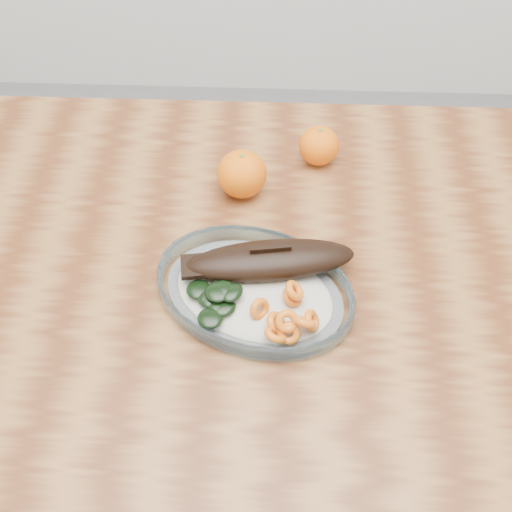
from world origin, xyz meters
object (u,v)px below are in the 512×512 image
at_px(plated_meal, 255,287).
at_px(orange_right, 319,146).
at_px(dining_table, 219,298).
at_px(orange_left, 242,174).

height_order(plated_meal, orange_right, plated_meal).
distance_m(dining_table, plated_meal, 0.15).
bearing_deg(dining_table, orange_right, 55.65).
bearing_deg(dining_table, plated_meal, -45.62).
height_order(dining_table, orange_right, orange_right).
relative_size(dining_table, orange_left, 14.69).
bearing_deg(orange_right, dining_table, -124.35).
xyz_separation_m(dining_table, plated_meal, (0.06, -0.06, 0.12)).
xyz_separation_m(plated_meal, orange_right, (0.10, 0.30, 0.02)).
xyz_separation_m(dining_table, orange_right, (0.16, 0.23, 0.13)).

